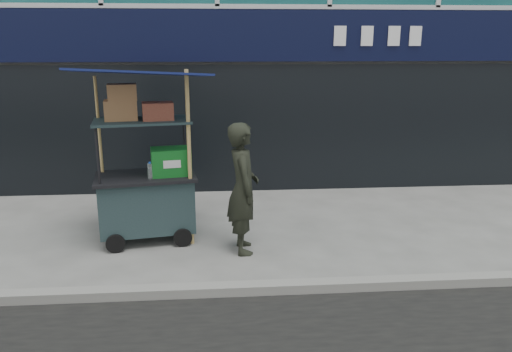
{
  "coord_description": "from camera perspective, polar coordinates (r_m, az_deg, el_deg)",
  "views": [
    {
      "loc": [
        -0.05,
        -5.38,
        2.81
      ],
      "look_at": [
        0.47,
        1.2,
        1.02
      ],
      "focal_mm": 35.0,
      "sensor_mm": 36.0,
      "label": 1
    }
  ],
  "objects": [
    {
      "name": "vendor_man",
      "position": [
        6.71,
        -1.5,
        -1.42
      ],
      "size": [
        0.48,
        0.68,
        1.79
      ],
      "primitive_type": "imported",
      "rotation": [
        0.0,
        0.0,
        1.65
      ],
      "color": "black",
      "rests_on": "ground"
    },
    {
      "name": "curb",
      "position": [
        5.87,
        -3.61,
        -12.82
      ],
      "size": [
        80.0,
        0.18,
        0.12
      ],
      "primitive_type": "cube",
      "color": "gray",
      "rests_on": "ground"
    },
    {
      "name": "vendor_cart",
      "position": [
        7.27,
        -12.35,
        -0.59
      ],
      "size": [
        2.04,
        1.59,
        2.51
      ],
      "rotation": [
        0.0,
        0.0,
        0.16
      ],
      "color": "#1C2E2F",
      "rests_on": "ground"
    },
    {
      "name": "ground",
      "position": [
        6.07,
        -3.64,
        -12.44
      ],
      "size": [
        80.0,
        80.0,
        0.0
      ],
      "primitive_type": "plane",
      "color": "#63635F",
      "rests_on": "ground"
    }
  ]
}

